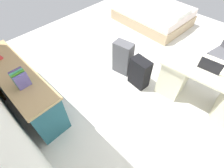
# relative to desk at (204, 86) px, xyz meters

# --- Properties ---
(ground_plane) EXTENTS (6.11, 6.11, 0.00)m
(ground_plane) POSITION_rel_desk_xyz_m (1.18, -0.08, -0.38)
(ground_plane) COLOR silver
(desk) EXTENTS (1.50, 0.80, 0.73)m
(desk) POSITION_rel_desk_xyz_m (0.00, 0.00, 0.00)
(desk) COLOR beige
(desk) RESTS_ON ground_plane
(credenza) EXTENTS (1.80, 0.48, 0.77)m
(credenza) POSITION_rel_desk_xyz_m (2.07, 2.10, 0.00)
(credenza) COLOR #235B6B
(credenza) RESTS_ON ground_plane
(bed) EXTENTS (1.96, 1.48, 0.58)m
(bed) POSITION_rel_desk_xyz_m (2.18, -1.71, -0.14)
(bed) COLOR tan
(bed) RESTS_ON ground_plane
(suitcase_black) EXTENTS (0.38, 0.25, 0.58)m
(suitcase_black) POSITION_rel_desk_xyz_m (1.00, 0.42, -0.09)
(suitcase_black) COLOR black
(suitcase_black) RESTS_ON ground_plane
(suitcase_spare_grey) EXTENTS (0.39, 0.27, 0.67)m
(suitcase_spare_grey) POSITION_rel_desk_xyz_m (1.46, 0.36, -0.05)
(suitcase_spare_grey) COLOR #4C4C51
(suitcase_spare_grey) RESTS_ON ground_plane
(laptop) EXTENTS (0.33, 0.25, 0.21)m
(laptop) POSITION_rel_desk_xyz_m (0.07, 0.03, 0.40)
(laptop) COLOR silver
(laptop) RESTS_ON desk
(computer_mouse) EXTENTS (0.07, 0.11, 0.03)m
(computer_mouse) POSITION_rel_desk_xyz_m (0.34, 0.01, 0.36)
(computer_mouse) COLOR white
(computer_mouse) RESTS_ON desk
(book_row) EXTENTS (0.16, 0.17, 0.23)m
(book_row) POSITION_rel_desk_xyz_m (1.73, 2.10, 0.50)
(book_row) COLOR #665DAB
(book_row) RESTS_ON credenza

